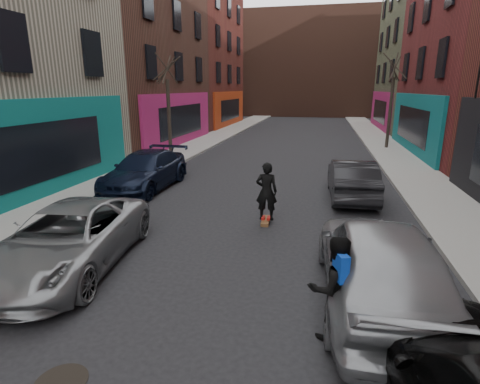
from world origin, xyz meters
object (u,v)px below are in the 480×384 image
at_px(skateboarder, 266,191).
at_px(pedestrian, 334,288).
at_px(tree_right_far, 392,93).
at_px(skateboard, 266,221).
at_px(parked_left_far, 69,238).
at_px(parked_right_far, 380,262).
at_px(parked_left_end, 145,171).
at_px(tree_left_far, 168,97).
at_px(manhole, 61,382).
at_px(parked_right_end, 352,179).

bearing_deg(skateboarder, pedestrian, 107.47).
bearing_deg(skateboarder, tree_right_far, -112.31).
bearing_deg(skateboard, parked_left_far, -137.65).
xyz_separation_m(tree_right_far, parked_right_far, (-3.00, -19.13, -2.69)).
xyz_separation_m(parked_left_end, parked_right_far, (7.80, -6.73, 0.12)).
bearing_deg(tree_left_far, parked_left_end, -75.98).
relative_size(tree_left_far, pedestrian, 3.79).
height_order(parked_left_far, skateboarder, skateboarder).
relative_size(parked_left_end, parked_right_far, 1.00).
bearing_deg(parked_right_far, skateboard, -58.29).
relative_size(skateboard, skateboarder, 0.47).
relative_size(tree_right_far, skateboarder, 3.98).
distance_m(parked_left_end, skateboarder, 5.93).
bearing_deg(parked_right_far, tree_right_far, -101.09).
bearing_deg(skateboard, manhole, -106.89).
relative_size(parked_left_far, manhole, 6.98).
height_order(pedestrian, manhole, pedestrian).
relative_size(skateboard, pedestrian, 0.47).
relative_size(tree_right_far, parked_right_end, 1.61).
distance_m(parked_right_far, manhole, 5.32).
bearing_deg(tree_right_far, tree_left_far, -154.18).
relative_size(tree_right_far, pedestrian, 3.97).
height_order(tree_right_far, skateboarder, tree_right_far).
bearing_deg(tree_left_far, skateboard, -53.72).
height_order(parked_right_end, manhole, parked_right_end).
bearing_deg(parked_left_end, parked_right_far, -39.98).
relative_size(tree_left_far, tree_right_far, 0.96).
bearing_deg(parked_left_end, parked_left_far, -77.19).
relative_size(parked_right_far, pedestrian, 2.88).
distance_m(tree_left_far, tree_right_far, 13.78).
distance_m(parked_left_far, parked_right_end, 9.45).
bearing_deg(parked_left_far, manhole, -63.90).
xyz_separation_m(parked_left_far, skateboard, (3.80, 3.73, -0.63)).
bearing_deg(parked_left_far, parked_right_far, -8.72).
height_order(tree_right_far, parked_left_end, tree_right_far).
xyz_separation_m(skateboarder, pedestrian, (1.79, -5.01, -0.09)).
bearing_deg(parked_left_end, skateboarder, -27.95).
xyz_separation_m(parked_left_far, manhole, (2.01, -3.04, -0.67)).
bearing_deg(skateboarder, tree_left_far, -55.87).
relative_size(parked_left_far, parked_left_end, 0.99).
relative_size(parked_left_end, parked_right_end, 1.17).
bearing_deg(skateboarder, parked_right_far, 121.74).
bearing_deg(tree_left_far, parked_right_far, -54.41).
height_order(skateboard, skateboarder, skateboarder).
xyz_separation_m(parked_left_far, parked_left_end, (-1.40, 6.58, 0.04)).
bearing_deg(manhole, parked_right_far, 33.43).
xyz_separation_m(parked_left_far, parked_right_far, (6.40, -0.15, 0.16)).
xyz_separation_m(parked_right_far, manhole, (-4.39, -2.90, -0.84)).
bearing_deg(skateboarder, parked_left_end, -30.90).
bearing_deg(pedestrian, skateboarder, -91.93).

